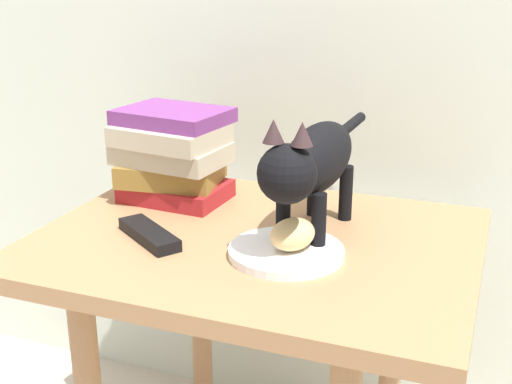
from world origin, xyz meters
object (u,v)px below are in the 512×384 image
object	(u,v)px
cat	(313,162)
book_stack	(172,155)
side_table	(256,287)
plate	(286,252)
tv_remote	(149,234)
bread_roll	(293,234)

from	to	relation	value
cat	book_stack	xyz separation A→B (m)	(-0.30, 0.09, -0.04)
side_table	book_stack	size ratio (longest dim) A/B	3.37
plate	tv_remote	size ratio (longest dim) A/B	1.23
plate	cat	size ratio (longest dim) A/B	0.38
bread_roll	cat	size ratio (longest dim) A/B	0.17
bread_roll	tv_remote	bearing A→B (deg)	-175.47
book_stack	tv_remote	size ratio (longest dim) A/B	1.45
plate	book_stack	distance (m)	0.35
side_table	plate	xyz separation A→B (m)	(0.07, -0.06, 0.10)
tv_remote	book_stack	bearing A→B (deg)	140.40
bread_roll	cat	world-z (taller)	cat
tv_remote	side_table	bearing A→B (deg)	60.19
plate	tv_remote	xyz separation A→B (m)	(-0.23, -0.02, 0.00)
bread_roll	book_stack	world-z (taller)	book_stack
tv_remote	cat	bearing A→B (deg)	57.91
side_table	book_stack	bearing A→B (deg)	151.40
bread_roll	cat	bearing A→B (deg)	87.18
bread_roll	book_stack	distance (m)	0.35
cat	book_stack	size ratio (longest dim) A/B	2.20
side_table	bread_roll	bearing A→B (deg)	-34.84
side_table	cat	xyz separation A→B (m)	(0.09, 0.03, 0.23)
cat	tv_remote	xyz separation A→B (m)	(-0.25, -0.11, -0.12)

